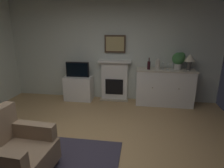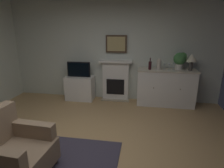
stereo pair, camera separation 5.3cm
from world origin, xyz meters
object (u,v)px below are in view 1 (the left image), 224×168
Objects in this scene: table_lamp at (190,59)px; vase_decorative at (158,64)px; wine_glass_right at (173,65)px; fireplace_unit at (115,80)px; wine_glass_left at (163,64)px; tv_cabinet at (79,88)px; wine_glass_center at (168,65)px; tv_set at (77,70)px; sideboard_cabinet at (164,87)px; armchair at (13,152)px; framed_picture at (115,44)px; wine_bottle at (149,65)px; potted_plant_small at (179,59)px.

table_lamp is 0.77m from vase_decorative.
vase_decorative is at bearing -173.20° from wine_glass_right.
wine_glass_left is at bearing -6.72° from fireplace_unit.
fireplace_unit is 1.01m from tv_cabinet.
wine_glass_center is 0.11m from wine_glass_right.
tv_set is at bearing -179.97° from wine_glass_right.
sideboard_cabinet is 8.78× the size of wine_glass_right.
sideboard_cabinet is 0.59m from wine_glass_center.
table_lamp is at bearing 45.90° from armchair.
framed_picture is 1.55m from tv_cabinet.
tv_set is at bearing 91.02° from armchair.
sideboard_cabinet is 1.93× the size of tv_cabinet.
fireplace_unit is at bearing 165.74° from wine_bottle.
tv_cabinet is (-1.86, 0.06, -0.71)m from wine_bottle.
tv_set is (-0.00, -0.02, 0.53)m from tv_cabinet.
framed_picture is at bearing 171.23° from wine_glass_left.
wine_bottle is 1.76× the size of wine_glass_center.
wine_bottle is (0.88, -0.22, 0.49)m from fireplace_unit.
wine_bottle is 0.74m from potted_plant_small.
sideboard_cabinet is 8.78× the size of wine_glass_center.
potted_plant_small reaches higher than tv_cabinet.
wine_glass_right is at bearing -178.99° from table_lamp.
framed_picture reaches higher than wine_glass_left.
wine_glass_center is at bearing -10.58° from framed_picture.
table_lamp is at bearing -2.95° from wine_glass_left.
framed_picture is at bearing 173.14° from table_lamp.
framed_picture is 1.90× the size of wine_bottle.
framed_picture is 1.22m from vase_decorative.
tv_cabinet is (-2.82, 0.02, -0.88)m from table_lamp.
fireplace_unit is 3.79× the size of wine_bottle.
wine_glass_right is (-0.39, -0.01, -0.16)m from table_lamp.
vase_decorative is at bearing -166.78° from sideboard_cabinet.
wine_glass_right is 0.27× the size of tv_set.
wine_bottle reaches higher than fireplace_unit.
sideboard_cabinet is 4.99× the size of wine_bottle.
wine_glass_center is at bearing -36.82° from sideboard_cabinet.
framed_picture reaches higher than wine_bottle.
wine_glass_left is 1.00× the size of wine_glass_center.
armchair is at bearing -128.75° from wine_glass_center.
potted_plant_small is at bearing 7.35° from wine_bottle.
table_lamp is 2.84m from tv_set.
framed_picture is (0.00, 0.05, 0.97)m from fireplace_unit.
table_lamp is at bearing 1.01° from wine_glass_right.
potted_plant_small is at bearing 49.00° from armchair.
vase_decorative reaches higher than fireplace_unit.
vase_decorative reaches higher than tv_cabinet.
sideboard_cabinet is at bearing -9.64° from framed_picture.
potted_plant_small is (2.58, 0.05, 0.33)m from tv_set.
table_lamp is 2.42× the size of wine_glass_right.
potted_plant_small is (0.72, 0.09, 0.15)m from wine_bottle.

